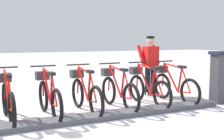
{
  "coord_description": "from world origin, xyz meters",
  "views": [
    {
      "loc": [
        -4.91,
        1.34,
        1.55
      ],
      "look_at": [
        0.5,
        -1.17,
        0.9
      ],
      "focal_mm": 44.03,
      "sensor_mm": 36.0,
      "label": 1
    }
  ],
  "objects_px": {
    "bike_docked_2": "(118,90)",
    "bike_docked_4": "(49,95)",
    "bike_docked_1": "(147,87)",
    "bike_docked_3": "(85,92)",
    "bike_docked_0": "(173,85)",
    "worker_near_rack": "(150,63)",
    "bike_docked_5": "(8,99)",
    "payment_kiosk": "(220,76)"
  },
  "relations": [
    {
      "from": "bike_docked_1",
      "to": "bike_docked_3",
      "type": "height_order",
      "value": "same"
    },
    {
      "from": "bike_docked_1",
      "to": "bike_docked_3",
      "type": "xyz_separation_m",
      "value": [
        0.0,
        1.57,
        0.0
      ]
    },
    {
      "from": "payment_kiosk",
      "to": "worker_near_rack",
      "type": "bearing_deg",
      "value": 34.19
    },
    {
      "from": "bike_docked_0",
      "to": "bike_docked_4",
      "type": "distance_m",
      "value": 3.13
    },
    {
      "from": "bike_docked_0",
      "to": "bike_docked_1",
      "type": "distance_m",
      "value": 0.78
    },
    {
      "from": "bike_docked_0",
      "to": "bike_docked_2",
      "type": "distance_m",
      "value": 1.57
    },
    {
      "from": "bike_docked_0",
      "to": "bike_docked_4",
      "type": "xyz_separation_m",
      "value": [
        0.0,
        3.13,
        0.0
      ]
    },
    {
      "from": "bike_docked_2",
      "to": "bike_docked_4",
      "type": "bearing_deg",
      "value": 90.0
    },
    {
      "from": "bike_docked_2",
      "to": "bike_docked_5",
      "type": "height_order",
      "value": "same"
    },
    {
      "from": "bike_docked_0",
      "to": "bike_docked_2",
      "type": "xyz_separation_m",
      "value": [
        0.0,
        1.57,
        0.0
      ]
    },
    {
      "from": "bike_docked_0",
      "to": "bike_docked_1",
      "type": "xyz_separation_m",
      "value": [
        0.0,
        0.78,
        0.0
      ]
    },
    {
      "from": "payment_kiosk",
      "to": "bike_docked_3",
      "type": "relative_size",
      "value": 0.74
    },
    {
      "from": "bike_docked_3",
      "to": "worker_near_rack",
      "type": "xyz_separation_m",
      "value": [
        0.98,
        -2.28,
        0.48
      ]
    },
    {
      "from": "bike_docked_1",
      "to": "bike_docked_4",
      "type": "xyz_separation_m",
      "value": [
        0.0,
        2.35,
        0.0
      ]
    },
    {
      "from": "bike_docked_2",
      "to": "bike_docked_0",
      "type": "bearing_deg",
      "value": -90.0
    },
    {
      "from": "bike_docked_5",
      "to": "bike_docked_3",
      "type": "bearing_deg",
      "value": -90.0
    },
    {
      "from": "bike_docked_1",
      "to": "bike_docked_2",
      "type": "bearing_deg",
      "value": 90.0
    },
    {
      "from": "bike_docked_0",
      "to": "bike_docked_4",
      "type": "bearing_deg",
      "value": 90.0
    },
    {
      "from": "bike_docked_1",
      "to": "bike_docked_2",
      "type": "height_order",
      "value": "same"
    },
    {
      "from": "bike_docked_3",
      "to": "bike_docked_4",
      "type": "relative_size",
      "value": 1.0
    },
    {
      "from": "bike_docked_4",
      "to": "worker_near_rack",
      "type": "xyz_separation_m",
      "value": [
        0.98,
        -3.07,
        0.48
      ]
    },
    {
      "from": "payment_kiosk",
      "to": "bike_docked_4",
      "type": "distance_m",
      "value": 4.16
    },
    {
      "from": "payment_kiosk",
      "to": "worker_near_rack",
      "type": "relative_size",
      "value": 0.77
    },
    {
      "from": "bike_docked_1",
      "to": "bike_docked_5",
      "type": "height_order",
      "value": "same"
    },
    {
      "from": "bike_docked_2",
      "to": "bike_docked_4",
      "type": "distance_m",
      "value": 1.57
    },
    {
      "from": "bike_docked_0",
      "to": "bike_docked_1",
      "type": "height_order",
      "value": "same"
    },
    {
      "from": "bike_docked_1",
      "to": "bike_docked_3",
      "type": "relative_size",
      "value": 1.0
    },
    {
      "from": "bike_docked_5",
      "to": "worker_near_rack",
      "type": "relative_size",
      "value": 1.04
    },
    {
      "from": "bike_docked_1",
      "to": "worker_near_rack",
      "type": "xyz_separation_m",
      "value": [
        0.98,
        -0.72,
        0.48
      ]
    },
    {
      "from": "bike_docked_2",
      "to": "worker_near_rack",
      "type": "height_order",
      "value": "worker_near_rack"
    },
    {
      "from": "worker_near_rack",
      "to": "bike_docked_4",
      "type": "bearing_deg",
      "value": 107.65
    },
    {
      "from": "worker_near_rack",
      "to": "bike_docked_0",
      "type": "bearing_deg",
      "value": -176.1
    },
    {
      "from": "bike_docked_0",
      "to": "bike_docked_3",
      "type": "bearing_deg",
      "value": 90.0
    },
    {
      "from": "bike_docked_3",
      "to": "bike_docked_5",
      "type": "distance_m",
      "value": 1.57
    },
    {
      "from": "bike_docked_2",
      "to": "bike_docked_5",
      "type": "relative_size",
      "value": 1.0
    },
    {
      "from": "bike_docked_5",
      "to": "bike_docked_0",
      "type": "bearing_deg",
      "value": -90.0
    },
    {
      "from": "bike_docked_2",
      "to": "bike_docked_4",
      "type": "relative_size",
      "value": 1.0
    },
    {
      "from": "bike_docked_2",
      "to": "worker_near_rack",
      "type": "xyz_separation_m",
      "value": [
        0.98,
        -1.5,
        0.48
      ]
    },
    {
      "from": "bike_docked_2",
      "to": "bike_docked_3",
      "type": "bearing_deg",
      "value": 90.0
    },
    {
      "from": "bike_docked_5",
      "to": "worker_near_rack",
      "type": "distance_m",
      "value": 4.0
    },
    {
      "from": "bike_docked_2",
      "to": "bike_docked_3",
      "type": "height_order",
      "value": "same"
    },
    {
      "from": "bike_docked_2",
      "to": "bike_docked_3",
      "type": "distance_m",
      "value": 0.78
    }
  ]
}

